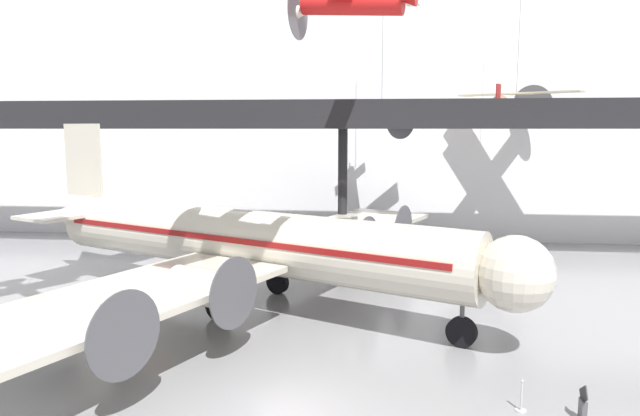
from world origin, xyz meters
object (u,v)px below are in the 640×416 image
at_px(suspended_plane_cream_biplane, 516,106).
at_px(suspended_plane_red_highwing, 352,3).
at_px(stanchion_barrier, 521,402).
at_px(airliner_silver_main, 243,241).
at_px(info_sign_pedestal, 583,407).
at_px(suspended_plane_blue_trainer, 382,120).

relative_size(suspended_plane_cream_biplane, suspended_plane_red_highwing, 1.37).
bearing_deg(stanchion_barrier, airliner_silver_main, 139.08).
xyz_separation_m(suspended_plane_cream_biplane, suspended_plane_red_highwing, (-11.29, -11.03, 5.14)).
relative_size(suspended_plane_cream_biplane, stanchion_barrier, 10.88).
height_order(suspended_plane_red_highwing, info_sign_pedestal, suspended_plane_red_highwing).
xyz_separation_m(airliner_silver_main, suspended_plane_blue_trainer, (7.02, 13.83, 6.43)).
height_order(airliner_silver_main, suspended_plane_cream_biplane, suspended_plane_cream_biplane).
xyz_separation_m(airliner_silver_main, suspended_plane_red_highwing, (5.38, 3.67, 12.54)).
bearing_deg(airliner_silver_main, suspended_plane_cream_biplane, 65.62).
xyz_separation_m(airliner_silver_main, stanchion_barrier, (11.78, -10.21, -3.05)).
bearing_deg(info_sign_pedestal, stanchion_barrier, 167.51).
distance_m(suspended_plane_cream_biplane, suspended_plane_red_highwing, 16.60).
height_order(suspended_plane_blue_trainer, suspended_plane_red_highwing, suspended_plane_red_highwing).
relative_size(airliner_silver_main, suspended_plane_red_highwing, 3.96).
bearing_deg(info_sign_pedestal, airliner_silver_main, 142.82).
height_order(airliner_silver_main, info_sign_pedestal, airliner_silver_main).
height_order(airliner_silver_main, suspended_plane_red_highwing, suspended_plane_red_highwing).
bearing_deg(suspended_plane_blue_trainer, suspended_plane_cream_biplane, 61.88).
relative_size(suspended_plane_red_highwing, stanchion_barrier, 7.96).
distance_m(airliner_silver_main, suspended_plane_cream_biplane, 23.42).
bearing_deg(suspended_plane_cream_biplane, suspended_plane_blue_trainer, 128.82).
bearing_deg(stanchion_barrier, suspended_plane_blue_trainer, 101.20).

